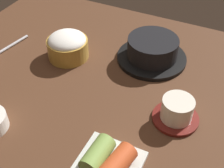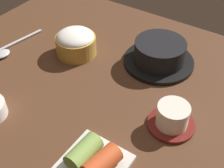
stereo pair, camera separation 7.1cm
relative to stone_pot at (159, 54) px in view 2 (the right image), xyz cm
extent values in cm
cube|color=#4C2D1C|center=(-5.92, -14.90, -4.12)|extent=(100.00, 76.00, 2.00)
cylinder|color=black|center=(0.00, 0.00, -2.57)|extent=(18.96, 18.96, 1.10)
cylinder|color=black|center=(0.00, 0.00, 0.73)|extent=(13.57, 13.57, 5.51)
cylinder|color=#D15619|center=(0.00, 0.00, 3.19)|extent=(11.94, 11.94, 0.60)
cylinder|color=#B78C38|center=(-21.26, -8.74, -0.45)|extent=(11.15, 11.15, 5.35)
ellipsoid|color=white|center=(-21.26, -8.74, 2.23)|extent=(10.26, 10.26, 3.90)
cylinder|color=maroon|center=(12.34, -18.33, -2.72)|extent=(10.33, 10.33, 0.80)
cylinder|color=silver|center=(12.34, -18.33, 0.18)|extent=(6.93, 6.93, 5.00)
cylinder|color=#C6D18C|center=(12.34, -18.33, 2.38)|extent=(5.89, 5.89, 0.40)
cube|color=silver|center=(4.32, -35.84, -2.62)|extent=(12.02, 12.02, 1.00)
cylinder|color=#7A9E47|center=(2.22, -35.84, -0.11)|extent=(4.41, 7.43, 4.02)
cylinder|color=#C64C23|center=(6.43, -35.84, -0.11)|extent=(5.28, 7.83, 4.02)
cylinder|color=#B7B7BC|center=(-39.09, -13.55, -2.72)|extent=(3.40, 15.49, 0.80)
ellipsoid|color=#B7B7BC|center=(-37.79, -21.23, -2.40)|extent=(3.60, 4.68, 1.26)
camera|label=1|loc=(18.98, -64.33, 47.38)|focal=48.21mm
camera|label=2|loc=(25.14, -60.83, 47.38)|focal=48.21mm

